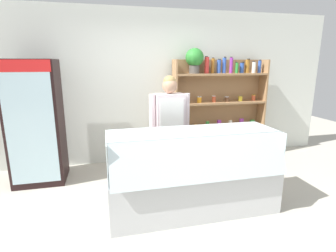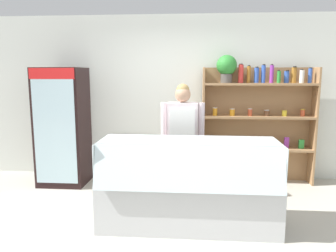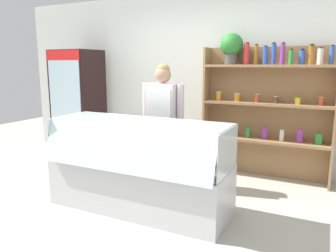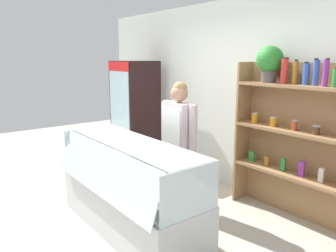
{
  "view_description": "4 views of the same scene",
  "coord_description": "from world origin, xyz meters",
  "px_view_note": "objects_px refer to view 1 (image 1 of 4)",
  "views": [
    {
      "loc": [
        -0.92,
        -2.78,
        1.79
      ],
      "look_at": [
        -0.14,
        0.46,
        0.98
      ],
      "focal_mm": 28.0,
      "sensor_mm": 36.0,
      "label": 1
    },
    {
      "loc": [
        0.12,
        -3.58,
        1.75
      ],
      "look_at": [
        -0.21,
        0.54,
        1.08
      ],
      "focal_mm": 35.0,
      "sensor_mm": 36.0,
      "label": 2
    },
    {
      "loc": [
        1.89,
        -2.96,
        1.61
      ],
      "look_at": [
        0.22,
        0.44,
        0.89
      ],
      "focal_mm": 35.0,
      "sensor_mm": 36.0,
      "label": 3
    },
    {
      "loc": [
        2.99,
        -1.71,
        1.9
      ],
      "look_at": [
        0.08,
        0.55,
        1.12
      ],
      "focal_mm": 35.0,
      "sensor_mm": 36.0,
      "label": 4
    }
  ],
  "objects_px": {
    "drinks_fridge": "(36,123)",
    "shop_clerk": "(170,122)",
    "deli_display_case": "(192,186)",
    "shelving_unit": "(215,97)"
  },
  "relations": [
    {
      "from": "drinks_fridge",
      "to": "shop_clerk",
      "type": "relative_size",
      "value": 1.14
    },
    {
      "from": "drinks_fridge",
      "to": "shop_clerk",
      "type": "bearing_deg",
      "value": -16.42
    },
    {
      "from": "drinks_fridge",
      "to": "shop_clerk",
      "type": "xyz_separation_m",
      "value": [
        1.91,
        -0.56,
        0.03
      ]
    },
    {
      "from": "deli_display_case",
      "to": "shop_clerk",
      "type": "height_order",
      "value": "shop_clerk"
    },
    {
      "from": "shelving_unit",
      "to": "shop_clerk",
      "type": "relative_size",
      "value": 1.26
    },
    {
      "from": "shelving_unit",
      "to": "shop_clerk",
      "type": "xyz_separation_m",
      "value": [
        -1.08,
        -0.9,
        -0.22
      ]
    },
    {
      "from": "shop_clerk",
      "to": "shelving_unit",
      "type": "bearing_deg",
      "value": 39.67
    },
    {
      "from": "drinks_fridge",
      "to": "deli_display_case",
      "type": "bearing_deg",
      "value": -33.83
    },
    {
      "from": "drinks_fridge",
      "to": "shelving_unit",
      "type": "relative_size",
      "value": 0.9
    },
    {
      "from": "drinks_fridge",
      "to": "shop_clerk",
      "type": "height_order",
      "value": "drinks_fridge"
    }
  ]
}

